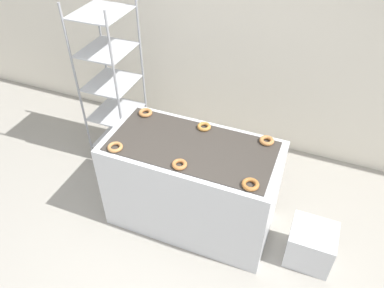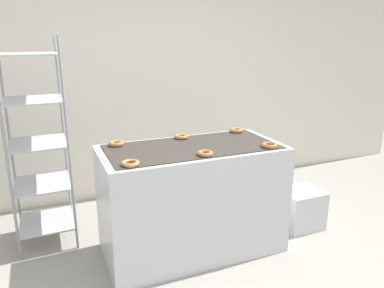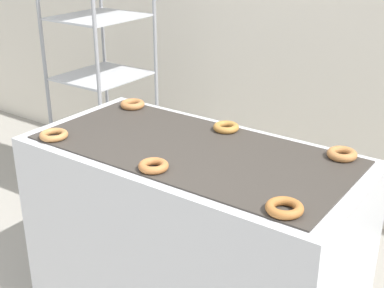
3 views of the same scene
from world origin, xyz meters
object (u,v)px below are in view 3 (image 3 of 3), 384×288
object	(u,v)px
fryer_machine	(192,240)
donut_near_center	(154,166)
donut_far_center	(226,127)
donut_far_right	(342,154)
donut_far_left	(133,104)
donut_near_left	(54,135)
baking_rack_cart	(102,76)
donut_near_right	(284,208)

from	to	relation	value
fryer_machine	donut_near_center	world-z (taller)	donut_near_center
donut_far_center	donut_far_right	size ratio (longest dim) A/B	0.98
donut_far_right	donut_far_left	bearing A→B (deg)	-179.03
donut_near_left	donut_far_left	distance (m)	0.55
baking_rack_cart	fryer_machine	bearing A→B (deg)	-29.01
fryer_machine	donut_far_center	distance (m)	0.57
donut_near_left	donut_near_center	distance (m)	0.60
baking_rack_cart	donut_far_center	xyz separation A→B (m)	(1.22, -0.40, 0.04)
donut_near_left	donut_near_center	size ratio (longest dim) A/B	1.06
baking_rack_cart	donut_far_left	distance (m)	0.74
fryer_machine	donut_far_left	distance (m)	0.82
fryer_machine	donut_near_right	bearing A→B (deg)	-24.81
fryer_machine	donut_far_center	size ratio (longest dim) A/B	12.34
baking_rack_cart	donut_far_right	distance (m)	1.84
donut_far_center	donut_far_right	bearing A→B (deg)	1.46
donut_far_left	baking_rack_cart	bearing A→B (deg)	147.07
donut_near_right	donut_near_center	bearing A→B (deg)	179.85
fryer_machine	donut_far_right	bearing A→B (deg)	26.16
donut_near_left	donut_near_center	xyz separation A→B (m)	(0.60, 0.01, 0.00)
fryer_machine	baking_rack_cart	distance (m)	1.46
baking_rack_cart	donut_near_right	bearing A→B (deg)	-27.66
fryer_machine	donut_far_right	xyz separation A→B (m)	(0.59, 0.29, 0.51)
donut_far_left	donut_far_center	world-z (taller)	donut_far_left
donut_near_center	donut_far_right	xyz separation A→B (m)	(0.58, 0.56, 0.00)
donut_near_center	donut_near_right	distance (m)	0.59
baking_rack_cart	donut_near_right	distance (m)	2.03
donut_far_left	donut_far_right	bearing A→B (deg)	0.97
baking_rack_cart	donut_far_right	bearing A→B (deg)	-12.03
donut_far_center	donut_far_right	distance (m)	0.58
donut_far_center	donut_far_right	world-z (taller)	donut_far_right
donut_far_left	donut_far_center	size ratio (longest dim) A/B	1.05
donut_near_left	donut_far_left	world-z (taller)	donut_far_left
donut_near_center	donut_far_right	bearing A→B (deg)	43.91
baking_rack_cart	donut_far_center	size ratio (longest dim) A/B	14.93
baking_rack_cart	donut_near_left	world-z (taller)	baking_rack_cart
fryer_machine	donut_near_center	size ratio (longest dim) A/B	12.40
fryer_machine	donut_near_right	distance (m)	0.82
donut_near_right	donut_near_left	bearing A→B (deg)	-179.77
fryer_machine	donut_near_left	bearing A→B (deg)	-155.02
donut_near_center	donut_far_left	world-z (taller)	donut_far_left
fryer_machine	donut_far_right	distance (m)	0.83
donut_near_right	donut_far_left	xyz separation A→B (m)	(-1.18, 0.54, 0.00)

